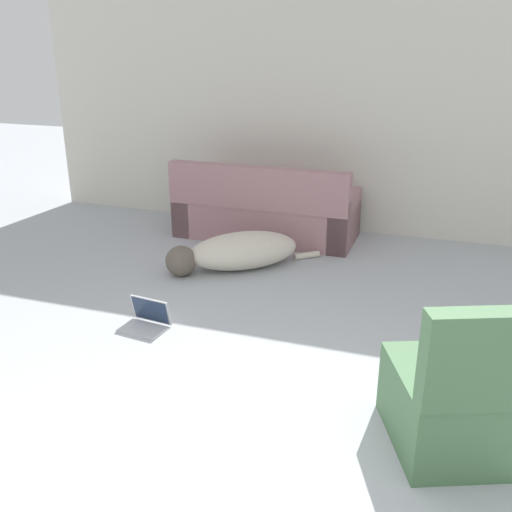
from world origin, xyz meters
TOP-DOWN VIEW (x-y plane):
  - wall_back at (0.00, 4.27)m, footprint 7.57×0.06m
  - couch at (-0.95, 3.72)m, footprint 1.89×0.80m
  - dog at (-0.92, 2.80)m, footprint 1.28×1.09m
  - cat at (1.35, 2.15)m, footprint 0.38×0.49m
  - laptop_open at (-1.15, 1.49)m, footprint 0.35×0.29m
  - side_chair at (0.98, 0.81)m, footprint 0.75×0.82m

SIDE VIEW (x-z plane):
  - laptop_open at x=-1.15m, z-range -0.04..0.18m
  - cat at x=1.35m, z-range 0.00..0.16m
  - dog at x=-0.92m, z-range 0.00..0.33m
  - couch at x=-0.95m, z-range -0.15..0.67m
  - side_chair at x=0.98m, z-range -0.16..0.74m
  - wall_back at x=0.00m, z-range 0.00..2.43m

